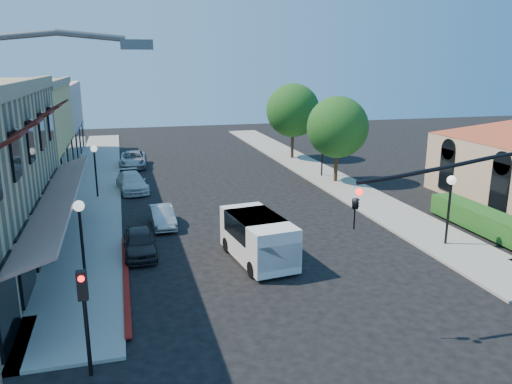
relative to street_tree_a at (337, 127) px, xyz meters
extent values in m
plane|color=black|center=(-8.80, -22.00, -4.19)|extent=(120.00, 120.00, 0.00)
cube|color=gray|center=(-17.55, 5.00, -4.13)|extent=(3.50, 50.00, 0.12)
cube|color=gray|center=(-0.05, 5.00, -4.13)|extent=(3.50, 50.00, 0.12)
cube|color=maroon|center=(-15.70, -14.00, -4.19)|extent=(0.25, 10.00, 0.06)
cube|color=tan|center=(-19.45, -11.00, 3.61)|extent=(0.50, 18.20, 0.60)
cube|color=#561416|center=(-18.40, -11.00, -1.14)|extent=(1.75, 17.00, 0.67)
cube|color=#4F140F|center=(-18.75, -18.00, 2.36)|extent=(1.02, 1.50, 0.60)
cube|color=#4F140F|center=(-18.75, -14.60, 2.36)|extent=(1.02, 1.50, 0.60)
cube|color=#4F140F|center=(-18.75, -11.20, 2.36)|extent=(1.02, 1.50, 0.60)
cube|color=#4F140F|center=(-18.75, -7.80, 2.36)|extent=(1.02, 1.50, 0.60)
cube|color=#4F140F|center=(-18.75, -4.40, 2.36)|extent=(1.02, 1.50, 0.60)
cube|color=black|center=(-19.25, -18.50, -2.59)|extent=(0.12, 2.60, 2.60)
cube|color=black|center=(-19.25, -15.10, -2.59)|extent=(0.12, 2.60, 2.60)
cube|color=black|center=(-19.25, -11.70, -2.59)|extent=(0.12, 2.60, 2.60)
cube|color=black|center=(-19.25, -8.30, -2.59)|extent=(0.12, 2.60, 2.60)
cube|color=black|center=(-19.25, -4.90, -2.59)|extent=(0.12, 2.60, 2.60)
cube|color=beige|center=(-24.30, 16.00, -0.69)|extent=(10.00, 12.00, 7.00)
cube|color=black|center=(5.65, -10.50, -2.39)|extent=(0.12, 1.40, 2.80)
cube|color=black|center=(5.65, -5.50, -2.39)|extent=(0.12, 1.40, 2.80)
cube|color=#1A5016|center=(2.90, -13.00, -4.19)|extent=(1.40, 8.00, 1.10)
cylinder|color=black|center=(0.00, 0.00, -3.14)|extent=(0.28, 0.28, 2.10)
sphere|color=#1A5016|center=(0.00, 0.00, 0.01)|extent=(4.56, 4.56, 4.56)
cylinder|color=black|center=(0.00, 10.00, -3.06)|extent=(0.28, 0.28, 2.27)
sphere|color=#1A5016|center=(0.00, 10.00, 0.36)|extent=(4.94, 4.94, 4.94)
cylinder|color=black|center=(-4.70, -20.50, 1.41)|extent=(7.80, 0.14, 0.14)
imported|color=black|center=(-8.60, -20.50, 0.51)|extent=(0.20, 0.16, 1.00)
sphere|color=#FF0C0C|center=(-8.60, -20.68, 0.81)|extent=(0.22, 0.22, 0.22)
cylinder|color=black|center=(-16.80, -20.50, -2.69)|extent=(0.12, 0.12, 3.00)
cube|color=black|center=(-16.80, -20.65, -1.29)|extent=(0.28, 0.22, 0.85)
sphere|color=#FF0C0C|center=(-16.80, -20.77, -1.04)|extent=(0.18, 0.18, 0.18)
cylinder|color=#595B5E|center=(-16.80, -24.00, 5.06)|extent=(3.00, 0.12, 0.12)
cube|color=#595B5E|center=(-15.10, -24.00, 4.96)|extent=(0.60, 0.25, 0.18)
cylinder|color=black|center=(-17.30, -14.00, -2.59)|extent=(0.12, 0.12, 3.20)
sphere|color=white|center=(-17.30, -14.00, -0.84)|extent=(0.44, 0.44, 0.44)
cylinder|color=black|center=(-17.30, 0.00, -2.59)|extent=(0.12, 0.12, 3.20)
sphere|color=white|center=(-17.30, 0.00, -0.84)|extent=(0.44, 0.44, 0.44)
cylinder|color=black|center=(-0.30, -14.00, -2.59)|extent=(0.12, 0.12, 3.20)
sphere|color=white|center=(-0.30, -14.00, -0.84)|extent=(0.44, 0.44, 0.44)
cylinder|color=black|center=(-0.30, 2.00, -2.59)|extent=(0.12, 0.12, 3.20)
sphere|color=white|center=(-0.30, 2.00, -0.84)|extent=(0.44, 0.44, 0.44)
cube|color=silver|center=(-9.80, -13.41, -3.07)|extent=(2.63, 4.95, 1.94)
cube|color=silver|center=(-9.54, -15.44, -3.17)|extent=(2.06, 0.89, 1.08)
cube|color=black|center=(-9.59, -15.07, -2.64)|extent=(1.83, 0.34, 0.97)
cube|color=black|center=(-9.84, -13.09, -2.58)|extent=(2.40, 3.04, 0.97)
cylinder|color=black|center=(-10.50, -15.13, -3.84)|extent=(0.36, 0.74, 0.71)
cylinder|color=black|center=(-10.91, -11.93, -3.84)|extent=(0.36, 0.74, 0.71)
cylinder|color=black|center=(-8.69, -14.90, -3.84)|extent=(0.36, 0.74, 0.71)
cylinder|color=black|center=(-9.10, -11.70, -3.84)|extent=(0.36, 0.74, 0.71)
imported|color=black|center=(-15.00, -11.28, -3.57)|extent=(1.51, 3.68, 1.25)
imported|color=#9FA3A4|center=(-13.60, -7.22, -3.63)|extent=(1.35, 3.49, 1.13)
imported|color=silver|center=(-15.00, 1.31, -3.54)|extent=(2.41, 4.69, 1.30)
imported|color=#A0A3A5|center=(-14.65, 10.00, -3.53)|extent=(2.54, 4.95, 1.34)
camera|label=1|loc=(-15.49, -34.04, 4.62)|focal=35.00mm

